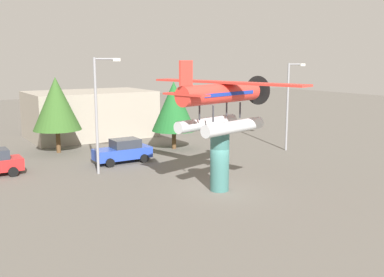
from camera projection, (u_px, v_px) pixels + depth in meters
ground_plane at (219, 190)px, 26.26m from camera, size 140.00×140.00×0.00m
display_pedestal at (220, 161)px, 25.95m from camera, size 1.10×1.10×3.52m
floatplane_monument at (222, 102)px, 25.45m from camera, size 7.18×10.34×4.00m
car_mid_blue at (123, 151)px, 33.19m from camera, size 4.20×2.02×1.76m
streetlight_primary at (99, 107)px, 29.41m from camera, size 1.84×0.28×7.69m
streetlight_secondary at (289, 100)px, 37.25m from camera, size 1.84×0.28×7.27m
storefront_building at (90, 114)px, 44.23m from camera, size 11.59×7.59×4.49m
tree_east at (56, 104)px, 36.19m from camera, size 3.86×3.86×6.18m
tree_center_back at (174, 106)px, 37.88m from camera, size 3.75×3.75×5.74m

